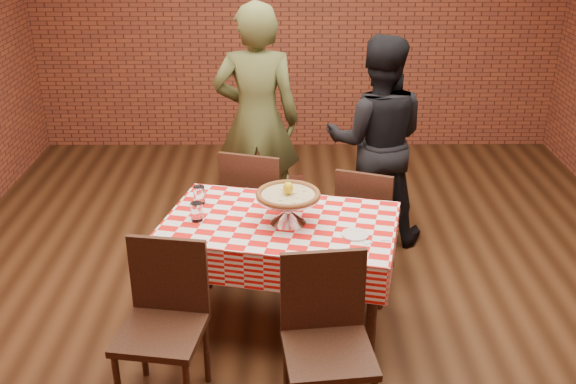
% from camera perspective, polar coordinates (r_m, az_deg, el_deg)
% --- Properties ---
extents(ground, '(6.00, 6.00, 0.00)m').
position_cam_1_polar(ground, '(4.70, 1.43, -8.76)').
color(ground, black).
rests_on(ground, ground).
extents(back_wall, '(5.50, 0.00, 5.50)m').
position_cam_1_polar(back_wall, '(7.02, 0.82, 15.25)').
color(back_wall, brown).
rests_on(back_wall, ground).
extents(table, '(1.52, 1.10, 0.75)m').
position_cam_1_polar(table, '(4.20, -0.65, -7.13)').
color(table, '#422416').
rests_on(table, ground).
extents(tablecloth, '(1.56, 1.15, 0.24)m').
position_cam_1_polar(tablecloth, '(4.07, -0.67, -3.96)').
color(tablecloth, red).
rests_on(tablecloth, table).
extents(pizza_stand, '(0.54, 0.54, 0.17)m').
position_cam_1_polar(pizza_stand, '(3.96, 0.01, -1.48)').
color(pizza_stand, silver).
rests_on(pizza_stand, tablecloth).
extents(pizza, '(0.54, 0.54, 0.03)m').
position_cam_1_polar(pizza, '(3.92, 0.01, -0.27)').
color(pizza, beige).
rests_on(pizza, pizza_stand).
extents(lemon, '(0.09, 0.09, 0.08)m').
position_cam_1_polar(lemon, '(3.90, 0.01, 0.33)').
color(lemon, yellow).
rests_on(lemon, pizza).
extents(water_glass_left, '(0.09, 0.09, 0.12)m').
position_cam_1_polar(water_glass_left, '(4.03, -7.86, -1.70)').
color(water_glass_left, white).
rests_on(water_glass_left, tablecloth).
extents(water_glass_right, '(0.09, 0.09, 0.12)m').
position_cam_1_polar(water_glass_right, '(4.25, -7.65, -0.25)').
color(water_glass_right, white).
rests_on(water_glass_right, tablecloth).
extents(side_plate, '(0.19, 0.19, 0.01)m').
position_cam_1_polar(side_plate, '(3.86, 5.79, -3.67)').
color(side_plate, white).
rests_on(side_plate, tablecloth).
extents(sweetener_packet_a, '(0.06, 0.05, 0.00)m').
position_cam_1_polar(sweetener_packet_a, '(3.79, 6.85, -4.34)').
color(sweetener_packet_a, white).
rests_on(sweetener_packet_a, tablecloth).
extents(sweetener_packet_b, '(0.06, 0.04, 0.00)m').
position_cam_1_polar(sweetener_packet_b, '(3.84, 8.42, -4.04)').
color(sweetener_packet_b, white).
rests_on(sweetener_packet_b, tablecloth).
extents(condiment_caddy, '(0.11, 0.09, 0.15)m').
position_cam_1_polar(condiment_caddy, '(4.26, 0.61, 0.32)').
color(condiment_caddy, silver).
rests_on(condiment_caddy, tablecloth).
extents(chair_near_left, '(0.50, 0.50, 0.91)m').
position_cam_1_polar(chair_near_left, '(3.63, -10.91, -11.75)').
color(chair_near_left, '#422416').
rests_on(chair_near_left, ground).
extents(chair_near_right, '(0.49, 0.49, 0.93)m').
position_cam_1_polar(chair_near_right, '(3.44, 3.52, -13.51)').
color(chair_near_right, '#422416').
rests_on(chair_near_right, ground).
extents(chair_far_left, '(0.55, 0.55, 0.92)m').
position_cam_1_polar(chair_far_left, '(4.92, -2.51, -1.03)').
color(chair_far_left, '#422416').
rests_on(chair_far_left, ground).
extents(chair_far_right, '(0.51, 0.51, 0.87)m').
position_cam_1_polar(chair_far_right, '(4.76, 6.86, -2.45)').
color(chair_far_right, '#422416').
rests_on(chair_far_right, ground).
extents(diner_olive, '(0.69, 0.46, 1.86)m').
position_cam_1_polar(diner_olive, '(5.24, -2.71, 6.12)').
color(diner_olive, '#4C522B').
rests_on(diner_olive, ground).
extents(diner_black, '(0.86, 0.71, 1.64)m').
position_cam_1_polar(diner_black, '(5.16, 7.62, 4.35)').
color(diner_black, black).
rests_on(diner_black, ground).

